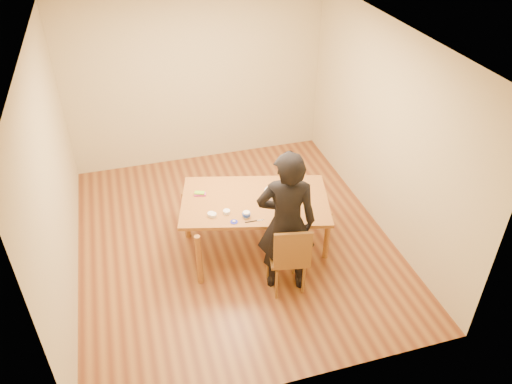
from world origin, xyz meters
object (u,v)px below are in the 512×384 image
object	(u,v)px
cake	(273,193)
person	(286,223)
dining_chair	(286,257)
cake_plate	(273,196)
dining_table	(255,201)

from	to	relation	value
cake	person	distance (m)	0.73
dining_chair	cake	xyz separation A→B (m)	(0.08, 0.76, 0.36)
cake_plate	cake	world-z (taller)	cake
dining_table	person	bearing A→B (deg)	-63.89
dining_chair	cake	distance (m)	0.85
dining_chair	person	size ratio (longest dim) A/B	0.21
cake	dining_chair	bearing A→B (deg)	-96.05
cake_plate	cake	xyz separation A→B (m)	(0.00, 0.00, 0.05)
dining_table	cake_plate	size ratio (longest dim) A/B	6.37
dining_chair	cake	world-z (taller)	cake
cake_plate	dining_chair	bearing A→B (deg)	-96.05
cake	person	size ratio (longest dim) A/B	0.12
dining_chair	person	distance (m)	0.46
dining_chair	person	xyz separation A→B (m)	(0.00, 0.04, 0.46)
dining_table	dining_chair	xyz separation A→B (m)	(0.15, -0.78, -0.28)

